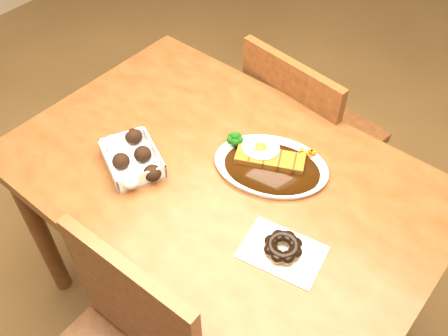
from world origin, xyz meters
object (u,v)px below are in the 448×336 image
Objects in this scene: donut_box at (132,158)px; pon_de_ring at (283,248)px; table at (222,197)px; katsu_curry_plate at (270,162)px; chair_far at (304,135)px.

pon_de_ring is at bearing 3.56° from donut_box.
katsu_curry_plate is (0.08, 0.11, 0.11)m from table.
chair_far is 2.32× the size of katsu_curry_plate.
katsu_curry_plate reaches higher than pon_de_ring.
table is at bearing 31.47° from donut_box.
table is 5.47× the size of donut_box.
pon_de_ring reaches higher than table.
chair_far is (-0.04, 0.54, -0.17)m from table.
chair_far is 3.97× the size of donut_box.
chair_far reaches higher than pon_de_ring.
donut_box is (-0.30, -0.24, 0.01)m from katsu_curry_plate.
katsu_curry_plate is at bearing 113.07° from chair_far.
katsu_curry_plate reaches higher than donut_box.
katsu_curry_plate reaches higher than table.
chair_far is 4.01× the size of pon_de_ring.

